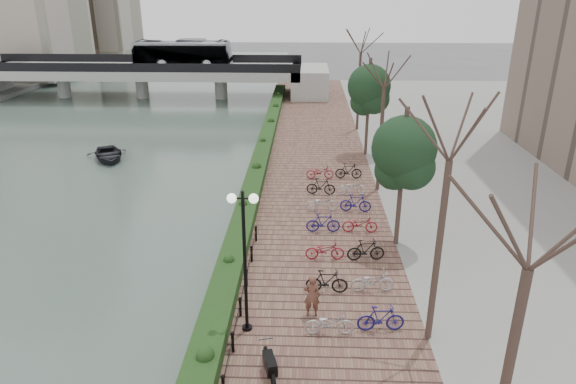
{
  "coord_description": "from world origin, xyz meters",
  "views": [
    {
      "loc": [
        3.73,
        -12.72,
        11.68
      ],
      "look_at": [
        2.82,
        11.56,
        2.0
      ],
      "focal_mm": 32.0,
      "sensor_mm": 36.0,
      "label": 1
    }
  ],
  "objects_px": {
    "lamppost": "(244,234)",
    "boat": "(108,154)",
    "motorcycle": "(269,363)",
    "pedestrian": "(312,296)"
  },
  "relations": [
    {
      "from": "lamppost",
      "to": "pedestrian",
      "type": "distance_m",
      "value": 3.8
    },
    {
      "from": "pedestrian",
      "to": "motorcycle",
      "type": "bearing_deg",
      "value": 68.54
    },
    {
      "from": "pedestrian",
      "to": "boat",
      "type": "distance_m",
      "value": 24.19
    },
    {
      "from": "motorcycle",
      "to": "boat",
      "type": "height_order",
      "value": "motorcycle"
    },
    {
      "from": "motorcycle",
      "to": "pedestrian",
      "type": "relative_size",
      "value": 0.88
    },
    {
      "from": "motorcycle",
      "to": "boat",
      "type": "bearing_deg",
      "value": 106.2
    },
    {
      "from": "lamppost",
      "to": "motorcycle",
      "type": "xyz_separation_m",
      "value": [
        0.95,
        -2.26,
        -3.29
      ]
    },
    {
      "from": "motorcycle",
      "to": "pedestrian",
      "type": "height_order",
      "value": "pedestrian"
    },
    {
      "from": "motorcycle",
      "to": "pedestrian",
      "type": "bearing_deg",
      "value": 52.85
    },
    {
      "from": "lamppost",
      "to": "boat",
      "type": "height_order",
      "value": "lamppost"
    }
  ]
}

